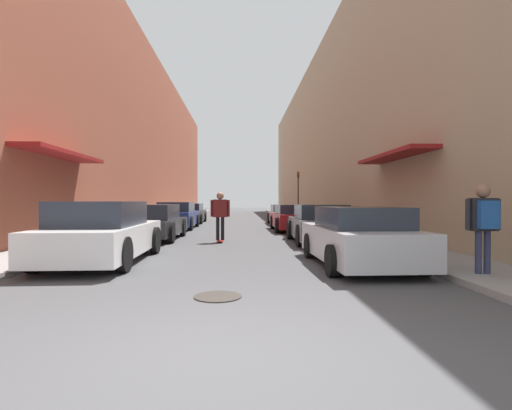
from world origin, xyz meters
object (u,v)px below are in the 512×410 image
parked_car_right_3 (284,215)px  manhole_cover (218,297)px  parked_car_left_2 (177,216)px  parked_car_left_1 (152,223)px  parked_car_right_2 (295,218)px  parked_car_left_3 (190,213)px  parked_car_right_1 (320,224)px  parked_car_left_0 (103,233)px  parked_car_right_0 (359,238)px  pedestrian (484,218)px  skateboarder (220,211)px  traffic_light (298,190)px

parked_car_right_3 → manhole_cover: (-2.98, -18.03, -0.58)m
parked_car_left_2 → parked_car_left_1: bearing=-89.8°
parked_car_left_1 → parked_car_right_2: bearing=35.1°
parked_car_left_3 → parked_car_right_1: bearing=-64.6°
parked_car_right_1 → manhole_cover: 8.11m
parked_car_right_3 → parked_car_right_1: bearing=-89.9°
parked_car_right_2 → manhole_cover: 13.22m
parked_car_left_0 → manhole_cover: (2.84, -3.45, -0.67)m
parked_car_right_0 → parked_car_left_1: bearing=133.3°
parked_car_left_2 → parked_car_right_1: (5.90, -7.15, -0.03)m
parked_car_left_2 → parked_car_right_1: size_ratio=1.17×
parked_car_right_1 → parked_car_right_2: size_ratio=0.90×
parked_car_left_1 → manhole_cover: bearing=-71.9°
parked_car_left_0 → manhole_cover: parked_car_left_0 is taller
parked_car_right_0 → pedestrian: 2.45m
parked_car_right_1 → parked_car_right_3: bearing=90.1°
skateboarder → traffic_light: traffic_light is taller
parked_car_right_0 → parked_car_left_3: bearing=108.6°
parked_car_right_0 → parked_car_right_3: bearing=89.7°
parked_car_right_2 → parked_car_right_3: (0.08, 5.15, -0.02)m
parked_car_left_3 → traffic_light: 8.85m
parked_car_left_2 → traffic_light: 12.27m
parked_car_left_0 → parked_car_left_1: size_ratio=1.06×
parked_car_left_2 → parked_car_right_3: size_ratio=1.13×
parked_car_right_1 → manhole_cover: size_ratio=5.74×
parked_car_left_0 → parked_car_right_3: bearing=68.2°
parked_car_left_1 → parked_car_right_0: bearing=-46.7°
parked_car_left_1 → skateboarder: (2.52, -1.03, 0.43)m
parked_car_left_2 → parked_car_right_2: parked_car_left_2 is taller
parked_car_right_0 → pedestrian: pedestrian is taller
manhole_cover → parked_car_right_2: bearing=77.3°
parked_car_right_1 → manhole_cover: parked_car_right_1 is taller
parked_car_right_2 → manhole_cover: size_ratio=6.35×
traffic_light → pedestrian: 23.15m
parked_car_left_0 → pedestrian: bearing=-17.9°
parked_car_left_0 → pedestrian: (7.48, -2.42, 0.44)m
pedestrian → skateboarder: bearing=126.5°
parked_car_left_0 → parked_car_right_0: bearing=-7.7°
parked_car_left_2 → parked_car_right_1: bearing=-50.5°
manhole_cover → pedestrian: pedestrian is taller
pedestrian → parked_car_left_3: bearing=111.8°
parked_car_right_2 → pedestrian: size_ratio=2.79×
parked_car_left_0 → parked_car_right_0: 5.79m
parked_car_left_3 → traffic_light: (7.66, 4.11, 1.67)m
parked_car_right_2 → traffic_light: size_ratio=1.27×
parked_car_left_3 → parked_car_right_2: (5.86, -7.17, 0.00)m
parked_car_left_0 → parked_car_left_2: bearing=90.3°
parked_car_left_2 → parked_car_right_0: 13.31m
parked_car_right_0 → skateboarder: size_ratio=2.37×
traffic_light → parked_car_right_3: bearing=-105.7°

